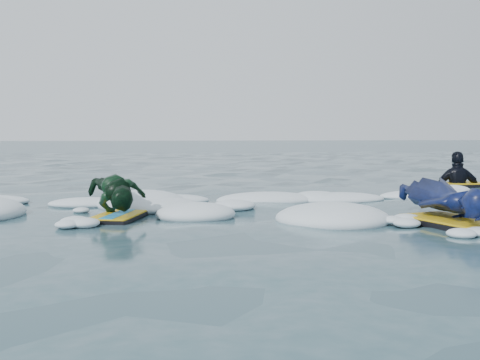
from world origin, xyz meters
The scene contains 5 objects.
ground centered at (0.00, 0.00, 0.00)m, with size 120.00×120.00×0.00m, color #172A37.
foam_band centered at (0.00, 1.03, 0.00)m, with size 12.00×3.10×0.30m, color silver, non-canonical shape.
prone_woman_unit centered at (1.73, -0.77, 0.24)m, with size 0.99×1.82×0.47m.
prone_child_unit centered at (-1.83, 0.18, 0.25)m, with size 0.85×1.36×0.50m.
waiting_rider_unit centered at (3.96, 3.38, -0.09)m, with size 1.06×0.67×1.50m.
Camera 1 is at (-1.27, -6.87, 1.00)m, focal length 45.00 mm.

